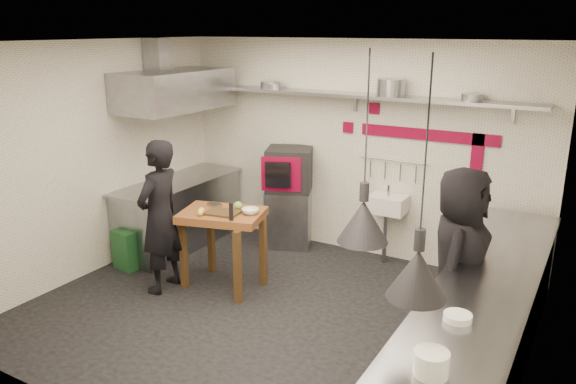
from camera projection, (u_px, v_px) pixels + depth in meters
The scene contains 47 objects.
floor at pixel (272, 313), 5.99m from camera, with size 5.00×5.00×0.00m, color black.
ceiling at pixel (269, 42), 5.20m from camera, with size 5.00×5.00×0.00m, color silver.
wall_back at pixel (355, 149), 7.33m from camera, with size 5.00×0.04×2.80m, color silver.
wall_front at pixel (110, 260), 3.85m from camera, with size 5.00×0.04×2.80m, color silver.
wall_left at pixel (95, 159), 6.79m from camera, with size 0.04×4.20×2.80m, color silver.
wall_right at pixel (542, 231), 4.39m from camera, with size 0.04×4.20×2.80m, color silver.
red_band_horiz at pixel (428, 135), 6.78m from camera, with size 1.70×0.02×0.14m, color maroon.
red_band_vert at pixel (475, 180), 6.63m from camera, with size 0.14×0.02×1.10m, color maroon.
red_tile_a at pixel (374, 109), 7.04m from camera, with size 0.14×0.02×0.14m, color maroon.
red_tile_b at pixel (348, 127), 7.29m from camera, with size 0.14×0.02×0.14m, color maroon.
back_shelf at pixel (351, 95), 6.98m from camera, with size 4.60×0.34×0.04m, color slate.
shelf_bracket_left at pixel (234, 93), 8.05m from camera, with size 0.04×0.06×0.24m, color slate.
shelf_bracket_mid at pixel (356, 102), 7.13m from camera, with size 0.04×0.06×0.24m, color slate.
shelf_bracket_right at pixel (514, 113), 6.22m from camera, with size 0.04×0.06×0.24m, color slate.
pan_far_left at pixel (270, 85), 7.53m from camera, with size 0.26×0.26×0.09m, color slate.
pan_mid_left at pixel (275, 86), 7.50m from camera, with size 0.27×0.27×0.07m, color slate.
stock_pot at pixel (391, 87), 6.70m from camera, with size 0.34×0.34×0.20m, color slate.
pan_right at pixel (472, 97), 6.26m from camera, with size 0.25×0.25×0.08m, color slate.
oven_stand at pixel (289, 217), 7.78m from camera, with size 0.60×0.55×0.80m, color slate.
combi_oven at pixel (289, 169), 7.56m from camera, with size 0.59×0.55×0.58m, color black.
oven_door at pixel (281, 174), 7.31m from camera, with size 0.53×0.03×0.46m, color maroon.
oven_glass at pixel (278, 175), 7.27m from camera, with size 0.34×0.01×0.34m, color black.
hand_sink at pixel (388, 204), 7.10m from camera, with size 0.46×0.34×0.22m, color silver.
sink_tap at pixel (388, 191), 7.05m from camera, with size 0.03×0.03×0.14m, color slate.
sink_drain at pixel (385, 238), 7.19m from camera, with size 0.06×0.06×0.66m, color slate.
utensil_rail at pixel (394, 160), 7.06m from camera, with size 0.02×0.02×0.90m, color slate.
counter_right at pixel (484, 327), 4.83m from camera, with size 0.70×3.80×0.90m, color slate.
counter_right_top at pixel (489, 278), 4.70m from camera, with size 0.76×3.90×0.03m, color slate.
plate_stack at pixel (431, 363), 3.35m from camera, with size 0.21×0.21×0.15m, color silver.
small_bowl_right at pixel (458, 317), 3.98m from camera, with size 0.20×0.20×0.05m, color silver.
counter_left at pixel (179, 214), 7.76m from camera, with size 0.70×1.90×0.90m, color slate.
counter_left_top at pixel (177, 181), 7.63m from camera, with size 0.76×2.00×0.03m, color slate.
extractor_hood at pixel (175, 90), 7.26m from camera, with size 0.78×1.60×0.50m, color slate.
hood_duct at pixel (158, 58), 7.27m from camera, with size 0.28×0.28×0.50m, color slate.
green_bin at pixel (130, 248), 7.08m from camera, with size 0.33×0.33×0.50m, color #1B5025.
prep_table at pixel (223, 249), 6.50m from camera, with size 0.92×0.64×0.92m, color brown, non-canonical shape.
cutting_board at pixel (223, 213), 6.29m from camera, with size 0.37×0.26×0.03m, color #462F17.
pepper_mill at pixel (231, 212), 6.05m from camera, with size 0.05×0.05×0.20m, color black.
lemon_a at pixel (201, 210), 6.28m from camera, with size 0.07×0.07×0.07m, color gold.
lemon_b at pixel (200, 213), 6.21m from camera, with size 0.07×0.07×0.07m, color gold.
veg_ball at pixel (238, 206), 6.41m from camera, with size 0.10×0.10×0.10m, color olive.
steel_tray at pixel (215, 205), 6.56m from camera, with size 0.17×0.11×0.03m, color slate.
bowl at pixel (250, 211), 6.28m from camera, with size 0.20×0.20×0.06m, color silver.
heat_lamp_near at pixel (366, 149), 3.99m from camera, with size 0.38×0.38×1.41m, color black, non-canonical shape.
heat_lamp_far at pixel (424, 182), 3.37m from camera, with size 0.39×0.39×1.52m, color black, non-canonical shape.
chef_left at pixel (160, 217), 6.31m from camera, with size 0.64×0.42×1.76m, color black.
chef_right at pixel (459, 261), 5.13m from camera, with size 0.86×0.56×1.76m, color black.
Camera 1 is at (2.84, -4.57, 2.93)m, focal length 35.00 mm.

